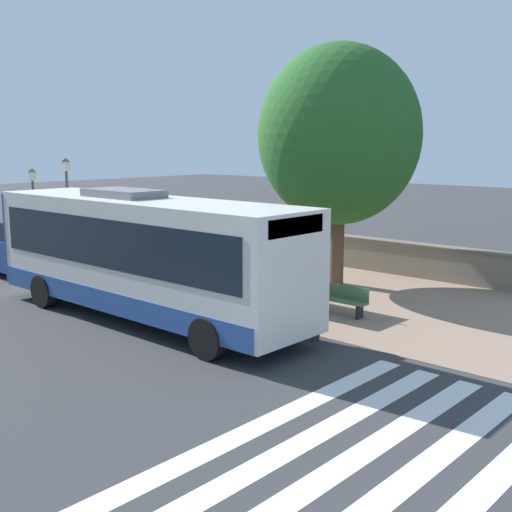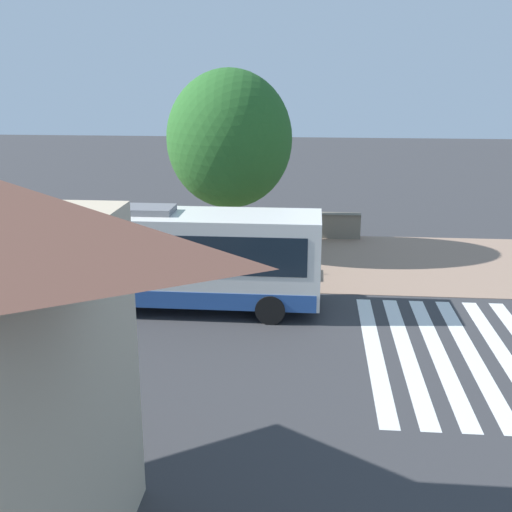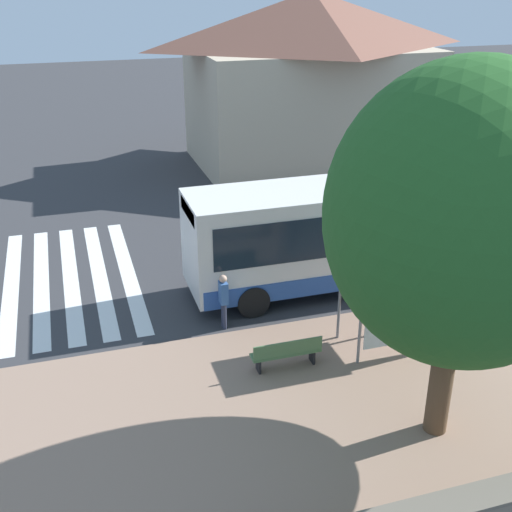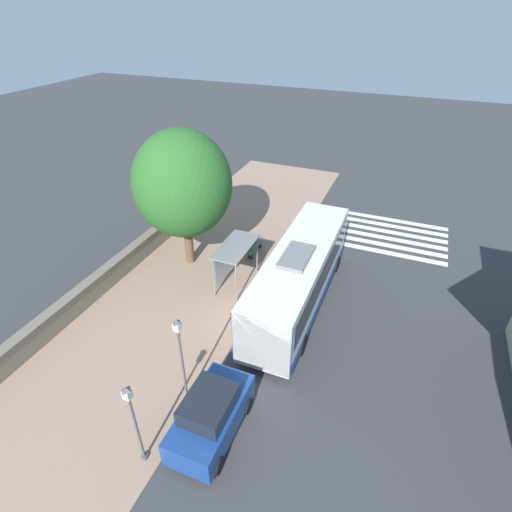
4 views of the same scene
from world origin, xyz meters
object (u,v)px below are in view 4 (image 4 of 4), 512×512
shade_tree (183,184)px  bus_shelter (233,252)px  bench (254,246)px  pedestrian (297,240)px  street_lamp_far (134,419)px  parked_car_behind_bus (211,415)px  bus (299,275)px  street_lamp_near (181,355)px

shade_tree → bus_shelter: bearing=-15.8°
bench → pedestrian: bearing=22.3°
bus_shelter → shade_tree: shade_tree is taller
street_lamp_far → parked_car_behind_bus: bearing=46.9°
street_lamp_far → parked_car_behind_bus: (1.77, 1.89, -1.33)m
bench → shade_tree: shade_tree is taller
pedestrian → street_lamp_far: (-0.93, -15.21, 1.34)m
shade_tree → parked_car_behind_bus: (6.66, -9.88, -4.19)m
bus → bench: bus is taller
pedestrian → parked_car_behind_bus: bearing=-86.4°
street_lamp_near → pedestrian: bearing=86.4°
bus_shelter → street_lamp_far: bearing=-82.5°
street_lamp_far → shade_tree: bearing=112.5°
street_lamp_far → parked_car_behind_bus: street_lamp_far is taller
street_lamp_far → pedestrian: bearing=86.5°
bus → bench: bearing=137.3°
bus_shelter → pedestrian: (2.34, 4.42, -1.12)m
pedestrian → parked_car_behind_bus: (0.85, -13.32, 0.01)m
street_lamp_near → parked_car_behind_bus: street_lamp_near is taller
bus_shelter → bus: bearing=-5.9°
street_lamp_far → bench: bearing=96.3°
street_lamp_far → shade_tree: size_ratio=0.47×
bus → bus_shelter: bus is taller
street_lamp_near → shade_tree: size_ratio=0.53×
bus → bench: 5.77m
street_lamp_near → parked_car_behind_bus: 2.45m
shade_tree → parked_car_behind_bus: shade_tree is taller
bench → street_lamp_near: street_lamp_near is taller
pedestrian → parked_car_behind_bus: parked_car_behind_bus is taller
bus → shade_tree: 8.23m
parked_car_behind_bus → pedestrian: bearing=93.6°
bus_shelter → pedestrian: bus_shelter is taller
bus_shelter → bench: size_ratio=1.76×
street_lamp_far → bus_shelter: bearing=97.5°
bus_shelter → bench: (-0.17, 3.39, -1.63)m
street_lamp_far → shade_tree: (-4.88, 11.77, 2.86)m
bus_shelter → parked_car_behind_bus: (3.19, -8.90, -1.11)m
bus_shelter → parked_car_behind_bus: bus_shelter is taller
bench → street_lamp_far: 14.39m
pedestrian → bus_shelter: bearing=-117.9°
bench → parked_car_behind_bus: parked_car_behind_bus is taller
bus → shade_tree: (-7.41, 1.39, 3.31)m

